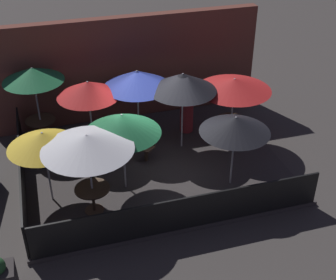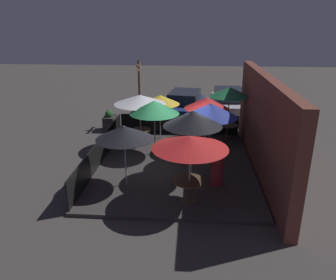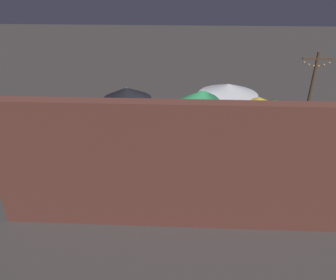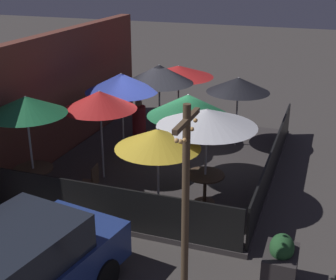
{
  "view_description": "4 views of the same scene",
  "coord_description": "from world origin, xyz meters",
  "px_view_note": "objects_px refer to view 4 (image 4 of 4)",
  "views": [
    {
      "loc": [
        -2.78,
        -11.03,
        8.07
      ],
      "look_at": [
        0.32,
        -0.57,
        1.21
      ],
      "focal_mm": 50.0,
      "sensor_mm": 36.0,
      "label": 1
    },
    {
      "loc": [
        11.64,
        0.6,
        5.4
      ],
      "look_at": [
        0.23,
        -0.26,
        1.19
      ],
      "focal_mm": 35.0,
      "sensor_mm": 36.0,
      "label": 2
    },
    {
      "loc": [
        -0.27,
        10.09,
        6.3
      ],
      "look_at": [
        0.2,
        0.16,
        0.95
      ],
      "focal_mm": 35.0,
      "sensor_mm": 36.0,
      "label": 3
    },
    {
      "loc": [
        -11.36,
        -4.07,
        5.42
      ],
      "look_at": [
        -0.66,
        -0.26,
        1.02
      ],
      "focal_mm": 50.0,
      "sensor_mm": 36.0,
      "label": 4
    }
  ],
  "objects_px": {
    "patio_umbrella_0": "(207,118)",
    "patio_umbrella_5": "(100,100)",
    "patio_umbrella_7": "(188,105)",
    "planter_box": "(280,265)",
    "dining_table_0": "(205,180)",
    "patio_umbrella_4": "(121,83)",
    "patio_chair_1": "(159,144)",
    "patio_chair_0": "(91,182)",
    "patio_umbrella_3": "(159,74)",
    "parked_car_0": "(12,278)",
    "patron_0": "(139,120)",
    "patio_umbrella_2": "(179,71)",
    "patio_umbrella_8": "(238,85)",
    "dining_table_2": "(178,112)",
    "light_post": "(186,198)",
    "patio_umbrella_6": "(158,139)",
    "dining_table_1": "(34,174)",
    "patio_umbrella_1": "(26,105)"
  },
  "relations": [
    {
      "from": "dining_table_2",
      "to": "light_post",
      "type": "relative_size",
      "value": 0.28
    },
    {
      "from": "patio_umbrella_0",
      "to": "dining_table_0",
      "type": "height_order",
      "value": "patio_umbrella_0"
    },
    {
      "from": "planter_box",
      "to": "patio_chair_0",
      "type": "bearing_deg",
      "value": 71.59
    },
    {
      "from": "patio_umbrella_0",
      "to": "patio_umbrella_5",
      "type": "relative_size",
      "value": 0.98
    },
    {
      "from": "planter_box",
      "to": "patio_umbrella_2",
      "type": "bearing_deg",
      "value": 30.9
    },
    {
      "from": "patio_umbrella_2",
      "to": "patio_umbrella_7",
      "type": "distance_m",
      "value": 4.0
    },
    {
      "from": "patio_umbrella_0",
      "to": "patio_chair_0",
      "type": "bearing_deg",
      "value": 108.74
    },
    {
      "from": "patio_umbrella_2",
      "to": "parked_car_0",
      "type": "height_order",
      "value": "patio_umbrella_2"
    },
    {
      "from": "patio_umbrella_6",
      "to": "patron_0",
      "type": "height_order",
      "value": "patio_umbrella_6"
    },
    {
      "from": "patio_umbrella_3",
      "to": "patio_umbrella_4",
      "type": "relative_size",
      "value": 1.02
    },
    {
      "from": "patio_umbrella_4",
      "to": "dining_table_0",
      "type": "bearing_deg",
      "value": -122.93
    },
    {
      "from": "patron_0",
      "to": "planter_box",
      "type": "relative_size",
      "value": 1.15
    },
    {
      "from": "dining_table_0",
      "to": "patron_0",
      "type": "relative_size",
      "value": 0.73
    },
    {
      "from": "patio_chair_1",
      "to": "patio_umbrella_6",
      "type": "bearing_deg",
      "value": -23.87
    },
    {
      "from": "patio_umbrella_0",
      "to": "patio_chair_0",
      "type": "xyz_separation_m",
      "value": [
        -0.85,
        2.49,
        -1.58
      ]
    },
    {
      "from": "patio_umbrella_6",
      "to": "patron_0",
      "type": "distance_m",
      "value": 5.28
    },
    {
      "from": "patio_chair_0",
      "to": "patio_chair_1",
      "type": "height_order",
      "value": "patio_chair_0"
    },
    {
      "from": "patio_umbrella_1",
      "to": "patio_umbrella_7",
      "type": "relative_size",
      "value": 1.08
    },
    {
      "from": "patio_umbrella_3",
      "to": "patio_umbrella_8",
      "type": "bearing_deg",
      "value": -71.85
    },
    {
      "from": "patio_umbrella_3",
      "to": "patio_chair_1",
      "type": "distance_m",
      "value": 2.12
    },
    {
      "from": "patio_umbrella_8",
      "to": "dining_table_0",
      "type": "bearing_deg",
      "value": -178.74
    },
    {
      "from": "patio_umbrella_8",
      "to": "dining_table_2",
      "type": "bearing_deg",
      "value": 67.43
    },
    {
      "from": "patio_umbrella_7",
      "to": "patio_chair_1",
      "type": "height_order",
      "value": "patio_umbrella_7"
    },
    {
      "from": "patio_umbrella_3",
      "to": "patio_umbrella_4",
      "type": "bearing_deg",
      "value": 151.5
    },
    {
      "from": "dining_table_2",
      "to": "patron_0",
      "type": "height_order",
      "value": "patron_0"
    },
    {
      "from": "patio_umbrella_5",
      "to": "patio_chair_0",
      "type": "bearing_deg",
      "value": -165.16
    },
    {
      "from": "patio_chair_1",
      "to": "light_post",
      "type": "relative_size",
      "value": 0.26
    },
    {
      "from": "patio_chair_0",
      "to": "parked_car_0",
      "type": "height_order",
      "value": "parked_car_0"
    },
    {
      "from": "patio_umbrella_4",
      "to": "patio_umbrella_6",
      "type": "relative_size",
      "value": 1.17
    },
    {
      "from": "parked_car_0",
      "to": "patio_umbrella_2",
      "type": "bearing_deg",
      "value": 11.64
    },
    {
      "from": "light_post",
      "to": "planter_box",
      "type": "bearing_deg",
      "value": -58.35
    },
    {
      "from": "patio_umbrella_5",
      "to": "dining_table_1",
      "type": "height_order",
      "value": "patio_umbrella_5"
    },
    {
      "from": "patron_0",
      "to": "parked_car_0",
      "type": "relative_size",
      "value": 0.28
    },
    {
      "from": "light_post",
      "to": "parked_car_0",
      "type": "relative_size",
      "value": 0.81
    },
    {
      "from": "planter_box",
      "to": "light_post",
      "type": "height_order",
      "value": "light_post"
    },
    {
      "from": "planter_box",
      "to": "light_post",
      "type": "relative_size",
      "value": 0.3
    },
    {
      "from": "patio_umbrella_7",
      "to": "dining_table_0",
      "type": "height_order",
      "value": "patio_umbrella_7"
    },
    {
      "from": "patio_umbrella_8",
      "to": "patio_umbrella_0",
      "type": "bearing_deg",
      "value": -178.74
    },
    {
      "from": "patio_umbrella_1",
      "to": "patio_umbrella_6",
      "type": "distance_m",
      "value": 3.16
    },
    {
      "from": "patio_chair_0",
      "to": "parked_car_0",
      "type": "distance_m",
      "value": 3.83
    },
    {
      "from": "dining_table_0",
      "to": "patio_chair_0",
      "type": "bearing_deg",
      "value": 108.74
    },
    {
      "from": "patio_umbrella_4",
      "to": "patio_chair_1",
      "type": "relative_size",
      "value": 2.65
    },
    {
      "from": "patio_umbrella_7",
      "to": "planter_box",
      "type": "height_order",
      "value": "patio_umbrella_7"
    },
    {
      "from": "patio_umbrella_2",
      "to": "light_post",
      "type": "bearing_deg",
      "value": -160.88
    },
    {
      "from": "patio_umbrella_7",
      "to": "patron_0",
      "type": "bearing_deg",
      "value": 43.18
    },
    {
      "from": "patio_chair_0",
      "to": "light_post",
      "type": "relative_size",
      "value": 0.26
    },
    {
      "from": "patio_chair_1",
      "to": "planter_box",
      "type": "relative_size",
      "value": 0.86
    },
    {
      "from": "patio_umbrella_3",
      "to": "parked_car_0",
      "type": "height_order",
      "value": "patio_umbrella_3"
    },
    {
      "from": "patio_umbrella_2",
      "to": "patron_0",
      "type": "bearing_deg",
      "value": 141.33
    },
    {
      "from": "patio_chair_1",
      "to": "parked_car_0",
      "type": "bearing_deg",
      "value": -44.06
    }
  ]
}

